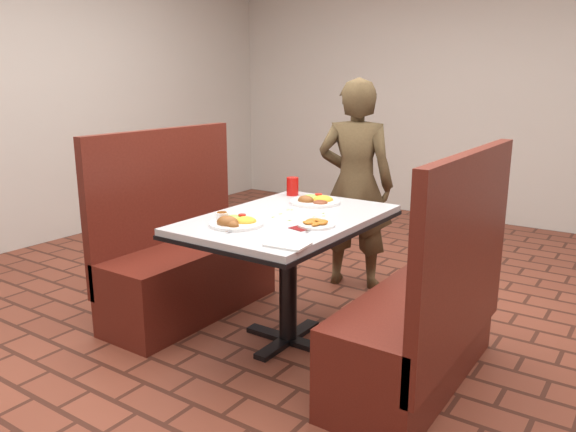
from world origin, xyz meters
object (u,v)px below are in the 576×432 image
object	(u,v)px
diner_person	(355,185)
booth_bench_right	(423,322)
dining_table	(288,233)
plantain_plate	(316,224)
red_tumbler	(293,186)
far_dinner_plate	(316,199)
near_dinner_plate	(235,219)
booth_bench_left	(186,263)

from	to	relation	value
diner_person	booth_bench_right	bearing A→B (deg)	115.71
dining_table	booth_bench_right	size ratio (longest dim) A/B	1.01
dining_table	diner_person	size ratio (longest dim) A/B	0.81
plantain_plate	red_tumbler	bearing A→B (deg)	132.80
dining_table	far_dinner_plate	size ratio (longest dim) A/B	4.03
near_dinner_plate	plantain_plate	xyz separation A→B (m)	(0.35, 0.22, -0.02)
plantain_plate	dining_table	bearing A→B (deg)	158.45
booth_bench_right	near_dinner_plate	world-z (taller)	booth_bench_right
booth_bench_right	plantain_plate	distance (m)	0.71
booth_bench_right	diner_person	distance (m)	1.47
booth_bench_right	far_dinner_plate	world-z (taller)	booth_bench_right
diner_person	booth_bench_left	bearing A→B (deg)	42.07
dining_table	booth_bench_right	xyz separation A→B (m)	(0.80, 0.00, -0.32)
plantain_plate	red_tumbler	world-z (taller)	red_tumbler
far_dinner_plate	dining_table	bearing A→B (deg)	-82.81
dining_table	booth_bench_right	distance (m)	0.86
booth_bench_right	plantain_plate	world-z (taller)	booth_bench_right
dining_table	booth_bench_left	world-z (taller)	booth_bench_left
booth_bench_right	diner_person	size ratio (longest dim) A/B	0.81
near_dinner_plate	booth_bench_left	bearing A→B (deg)	155.29
booth_bench_left	booth_bench_right	world-z (taller)	same
far_dinner_plate	plantain_plate	xyz separation A→B (m)	(0.28, -0.46, -0.02)
booth_bench_left	plantain_plate	world-z (taller)	booth_bench_left
red_tumbler	plantain_plate	bearing A→B (deg)	-47.20
dining_table	booth_bench_right	bearing A→B (deg)	0.00
dining_table	near_dinner_plate	size ratio (longest dim) A/B	4.35
diner_person	far_dinner_plate	size ratio (longest dim) A/B	4.94
plantain_plate	booth_bench_right	bearing A→B (deg)	9.52
dining_table	plantain_plate	world-z (taller)	plantain_plate
booth_bench_right	near_dinner_plate	size ratio (longest dim) A/B	4.31
far_dinner_plate	red_tumbler	xyz separation A→B (m)	(-0.25, 0.12, 0.03)
booth_bench_left	plantain_plate	distance (m)	1.13
booth_bench_left	booth_bench_right	bearing A→B (deg)	0.00
dining_table	plantain_plate	xyz separation A→B (m)	(0.24, -0.09, 0.11)
near_dinner_plate	red_tumbler	xyz separation A→B (m)	(-0.18, 0.80, 0.03)
dining_table	near_dinner_plate	distance (m)	0.36
dining_table	booth_bench_left	size ratio (longest dim) A/B	1.01
far_dinner_plate	red_tumbler	bearing A→B (deg)	154.44
diner_person	near_dinner_plate	world-z (taller)	diner_person
booth_bench_right	booth_bench_left	bearing A→B (deg)	180.00
red_tumbler	dining_table	bearing A→B (deg)	-58.56
booth_bench_right	red_tumbler	xyz separation A→B (m)	(-1.09, 0.48, 0.48)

